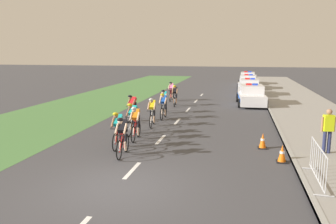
{
  "coord_description": "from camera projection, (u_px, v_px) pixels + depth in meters",
  "views": [
    {
      "loc": [
        3.38,
        -8.58,
        3.86
      ],
      "look_at": [
        0.15,
        6.26,
        1.1
      ],
      "focal_mm": 35.59,
      "sensor_mm": 36.0,
      "label": 1
    }
  ],
  "objects": [
    {
      "name": "cyclist_eighth",
      "position": [
        164.0,
        101.0,
        21.03
      ],
      "size": [
        0.42,
        1.72,
        1.56
      ],
      "color": "black",
      "rests_on": "ground"
    },
    {
      "name": "lane_markings_centre",
      "position": [
        177.0,
        121.0,
        18.67
      ],
      "size": [
        0.14,
        25.6,
        0.01
      ],
      "color": "white",
      "rests_on": "ground"
    },
    {
      "name": "crowd_barrier_front",
      "position": [
        318.0,
        164.0,
        9.65
      ],
      "size": [
        0.56,
        2.32,
        1.07
      ],
      "color": "#B7BABF",
      "rests_on": "sidewalk_slab"
    },
    {
      "name": "cyclist_second",
      "position": [
        118.0,
        129.0,
        13.4
      ],
      "size": [
        0.45,
        1.72,
        1.56
      ],
      "color": "black",
      "rests_on": "ground"
    },
    {
      "name": "cyclist_tenth",
      "position": [
        171.0,
        91.0,
        26.38
      ],
      "size": [
        0.42,
        1.72,
        1.56
      ],
      "color": "black",
      "rests_on": "ground"
    },
    {
      "name": "cyclist_fifth",
      "position": [
        152.0,
        112.0,
        17.32
      ],
      "size": [
        0.45,
        1.72,
        1.56
      ],
      "color": "black",
      "rests_on": "ground"
    },
    {
      "name": "cyclist_fourth",
      "position": [
        133.0,
        118.0,
        15.64
      ],
      "size": [
        0.44,
        1.72,
        1.56
      ],
      "color": "black",
      "rests_on": "ground"
    },
    {
      "name": "cyclist_seventh",
      "position": [
        132.0,
        108.0,
        18.57
      ],
      "size": [
        0.45,
        1.72,
        1.56
      ],
      "color": "black",
      "rests_on": "ground"
    },
    {
      "name": "cyclist_lead",
      "position": [
        122.0,
        136.0,
        12.36
      ],
      "size": [
        0.44,
        1.72,
        1.56
      ],
      "color": "black",
      "rests_on": "ground"
    },
    {
      "name": "ground_plane",
      "position": [
        117.0,
        187.0,
        9.64
      ],
      "size": [
        160.0,
        160.0,
        0.0
      ],
      "primitive_type": "plane",
      "color": "#424247"
    },
    {
      "name": "cyclist_third",
      "position": [
        136.0,
        122.0,
        14.66
      ],
      "size": [
        0.44,
        1.72,
        1.56
      ],
      "color": "black",
      "rests_on": "ground"
    },
    {
      "name": "police_car_second",
      "position": [
        250.0,
        88.0,
        29.36
      ],
      "size": [
        2.15,
        4.47,
        1.59
      ],
      "color": "silver",
      "rests_on": "ground"
    },
    {
      "name": "traffic_cone_mid",
      "position": [
        282.0,
        154.0,
        11.72
      ],
      "size": [
        0.36,
        0.36,
        0.64
      ],
      "color": "black",
      "rests_on": "ground"
    },
    {
      "name": "traffic_cone_near",
      "position": [
        263.0,
        141.0,
        13.42
      ],
      "size": [
        0.36,
        0.36,
        0.64
      ],
      "color": "black",
      "rests_on": "ground"
    },
    {
      "name": "police_car_furthest",
      "position": [
        248.0,
        79.0,
        39.32
      ],
      "size": [
        2.07,
        4.44,
        1.59
      ],
      "color": "silver",
      "rests_on": "ground"
    },
    {
      "name": "police_car_third",
      "position": [
        248.0,
        83.0,
        34.38
      ],
      "size": [
        2.25,
        4.52,
        1.59
      ],
      "color": "silver",
      "rests_on": "ground"
    },
    {
      "name": "grass_verge",
      "position": [
        87.0,
        104.0,
        24.71
      ],
      "size": [
        7.0,
        60.0,
        0.01
      ],
      "primitive_type": "cube",
      "color": "#4C7F42",
      "rests_on": "ground"
    },
    {
      "name": "cyclist_sixth",
      "position": [
        163.0,
        106.0,
        19.26
      ],
      "size": [
        0.42,
        1.72,
        1.56
      ],
      "color": "black",
      "rests_on": "ground"
    },
    {
      "name": "kerb_edge",
      "position": [
        269.0,
        110.0,
        21.98
      ],
      "size": [
        0.16,
        60.0,
        0.13
      ],
      "primitive_type": "cube",
      "color": "#9E9E99",
      "rests_on": "ground"
    },
    {
      "name": "police_car_nearest",
      "position": [
        251.0,
        96.0,
        24.34
      ],
      "size": [
        2.19,
        4.49,
        1.59
      ],
      "color": "white",
      "rests_on": "ground"
    },
    {
      "name": "cyclist_ninth",
      "position": [
        175.0,
        95.0,
        23.83
      ],
      "size": [
        0.45,
        1.72,
        1.56
      ],
      "color": "black",
      "rests_on": "ground"
    },
    {
      "name": "sidewalk_slab",
      "position": [
        308.0,
        111.0,
        21.48
      ],
      "size": [
        4.92,
        60.0,
        0.12
      ],
      "primitive_type": "cube",
      "color": "gray",
      "rests_on": "ground"
    },
    {
      "name": "spectator_closest",
      "position": [
        328.0,
        128.0,
        12.29
      ],
      "size": [
        0.53,
        0.29,
        1.68
      ],
      "color": "#23284C",
      "rests_on": "sidewalk_slab"
    }
  ]
}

